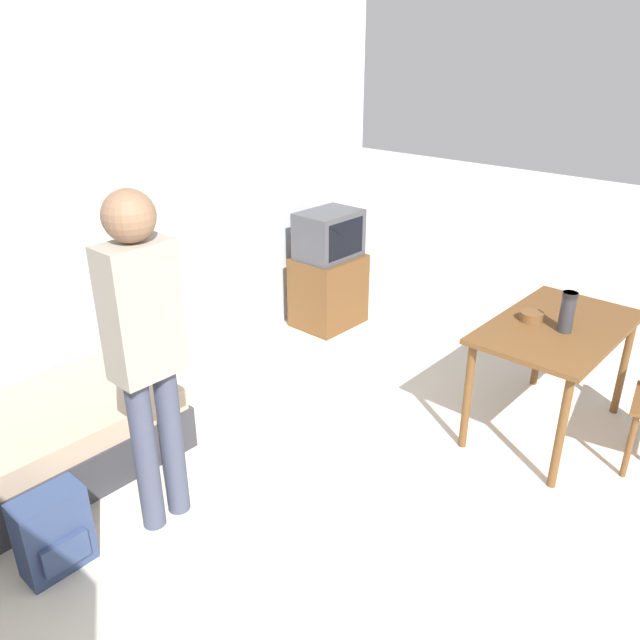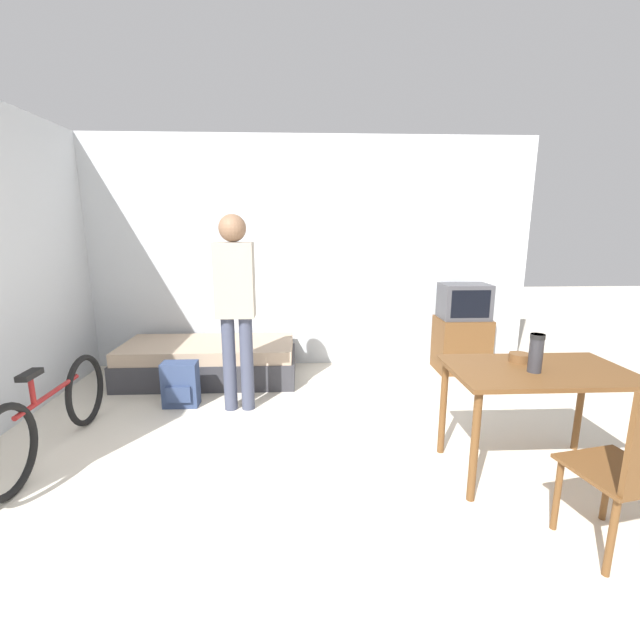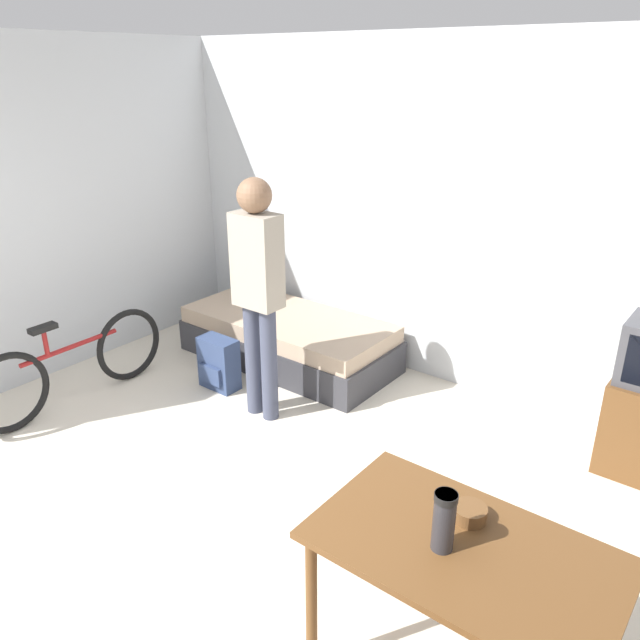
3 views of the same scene
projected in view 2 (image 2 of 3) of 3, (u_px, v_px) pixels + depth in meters
ground_plane at (282, 579)px, 2.08m from camera, size 20.00×20.00×0.00m
wall_back at (291, 254)px, 5.09m from camera, size 5.73×0.06×2.70m
daybed at (209, 361)px, 4.76m from camera, size 1.90×0.87×0.42m
tv at (462, 330)px, 5.00m from camera, size 0.58×0.46×1.03m
dining_table at (537, 383)px, 2.85m from camera, size 1.17×0.70×0.76m
wooden_chair at (637, 465)px, 2.10m from camera, size 0.50×0.50×0.97m
bicycle at (52, 415)px, 3.16m from camera, size 0.08×1.64×0.71m
person_standing at (235, 298)px, 3.80m from camera, size 0.34×0.24×1.78m
thermos_flask at (536, 351)px, 2.74m from camera, size 0.09×0.09×0.25m
mate_bowl at (519, 358)px, 2.97m from camera, size 0.14×0.14×0.06m
backpack at (181, 385)px, 4.04m from camera, size 0.33×0.21×0.43m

